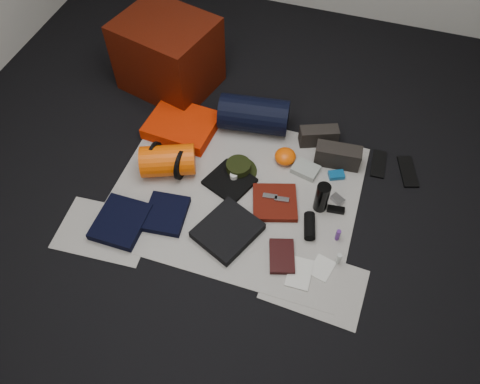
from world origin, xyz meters
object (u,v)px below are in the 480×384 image
(compact_camera, at_px, (338,199))
(red_cabinet, at_px, (168,55))
(sleeping_pad, at_px, (182,125))
(water_bottle, at_px, (322,197))
(navy_duffel, at_px, (254,115))
(paperback_book, at_px, (282,256))
(stuff_sack, at_px, (168,161))

(compact_camera, bearing_deg, red_cabinet, -175.22)
(sleeping_pad, xyz_separation_m, water_bottle, (1.12, -0.37, 0.07))
(navy_duffel, bearing_deg, paperback_book, -72.07)
(red_cabinet, relative_size, paperback_book, 2.92)
(red_cabinet, relative_size, compact_camera, 7.74)
(red_cabinet, height_order, navy_duffel, red_cabinet)
(water_bottle, xyz_separation_m, paperback_book, (-0.14, -0.43, -0.10))
(sleeping_pad, height_order, paperback_book, sleeping_pad)
(paperback_book, bearing_deg, compact_camera, 48.33)
(stuff_sack, relative_size, water_bottle, 1.62)
(sleeping_pad, relative_size, compact_camera, 5.57)
(sleeping_pad, relative_size, paperback_book, 2.10)
(stuff_sack, height_order, water_bottle, water_bottle)
(paperback_book, bearing_deg, water_bottle, 55.35)
(sleeping_pad, height_order, water_bottle, water_bottle)
(red_cabinet, distance_m, navy_duffel, 0.83)
(paperback_book, bearing_deg, red_cabinet, 118.04)
(compact_camera, bearing_deg, paperback_book, -83.75)
(sleeping_pad, xyz_separation_m, navy_duffel, (0.50, 0.18, 0.09))
(stuff_sack, distance_m, compact_camera, 1.17)
(compact_camera, relative_size, paperback_book, 0.38)
(sleeping_pad, xyz_separation_m, stuff_sack, (0.06, -0.39, 0.06))
(red_cabinet, xyz_separation_m, paperback_book, (1.25, -1.26, -0.26))
(stuff_sack, height_order, navy_duffel, navy_duffel)
(navy_duffel, bearing_deg, water_bottle, -49.79)
(red_cabinet, height_order, paperback_book, red_cabinet)
(red_cabinet, height_order, compact_camera, red_cabinet)
(sleeping_pad, distance_m, water_bottle, 1.18)
(water_bottle, xyz_separation_m, compact_camera, (0.10, 0.09, -0.09))
(stuff_sack, relative_size, compact_camera, 4.18)
(stuff_sack, bearing_deg, sleeping_pad, 99.12)
(stuff_sack, bearing_deg, compact_camera, 5.17)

